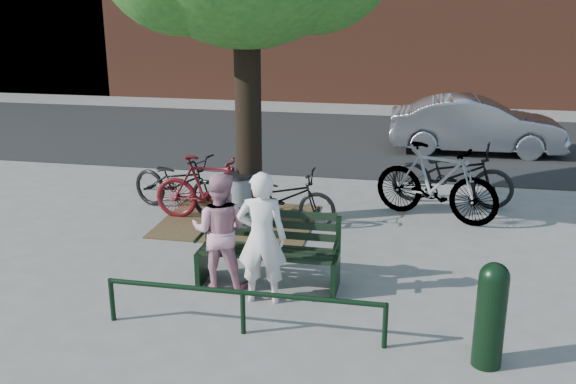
% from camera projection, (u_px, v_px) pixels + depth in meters
% --- Properties ---
extents(ground, '(90.00, 90.00, 0.00)m').
position_uv_depth(ground, '(268.00, 285.00, 8.01)').
color(ground, gray).
rests_on(ground, ground).
extents(dirt_pit, '(2.40, 2.00, 0.02)m').
position_uv_depth(dirt_pit, '(238.00, 221.00, 10.26)').
color(dirt_pit, brown).
rests_on(dirt_pit, ground).
extents(road, '(40.00, 7.00, 0.01)m').
position_uv_depth(road, '(344.00, 140.00, 15.98)').
color(road, black).
rests_on(road, ground).
extents(park_bench, '(1.74, 0.54, 0.97)m').
position_uv_depth(park_bench, '(269.00, 248.00, 7.95)').
color(park_bench, black).
rests_on(park_bench, ground).
extents(guard_railing, '(3.06, 0.06, 0.51)m').
position_uv_depth(guard_railing, '(243.00, 299.00, 6.77)').
color(guard_railing, black).
rests_on(guard_railing, ground).
extents(person_left, '(0.61, 0.43, 1.59)m').
position_uv_depth(person_left, '(262.00, 238.00, 7.40)').
color(person_left, white).
rests_on(person_left, ground).
extents(person_right, '(0.72, 0.57, 1.46)m').
position_uv_depth(person_right, '(220.00, 231.00, 7.80)').
color(person_right, '#CA8B9D').
rests_on(person_right, ground).
extents(bollard, '(0.29, 0.29, 1.08)m').
position_uv_depth(bollard, '(491.00, 311.00, 6.14)').
color(bollard, black).
rests_on(bollard, ground).
extents(litter_bin, '(0.42, 0.42, 0.85)m').
position_uv_depth(litter_bin, '(240.00, 200.00, 9.93)').
color(litter_bin, gray).
rests_on(litter_bin, ground).
extents(bicycle_a, '(1.98, 1.23, 0.98)m').
position_uv_depth(bicycle_a, '(178.00, 183.00, 10.63)').
color(bicycle_a, black).
rests_on(bicycle_a, ground).
extents(bicycle_b, '(1.77, 0.54, 1.06)m').
position_uv_depth(bicycle_b, '(208.00, 188.00, 10.19)').
color(bicycle_b, '#510B10').
rests_on(bicycle_b, ground).
extents(bicycle_c, '(1.75, 0.69, 0.90)m').
position_uv_depth(bicycle_c, '(282.00, 197.00, 10.00)').
color(bicycle_c, black).
rests_on(bicycle_c, ground).
extents(bicycle_d, '(2.11, 1.32, 1.23)m').
position_uv_depth(bicycle_d, '(436.00, 182.00, 10.22)').
color(bicycle_d, gray).
rests_on(bicycle_d, ground).
extents(bicycle_e, '(2.13, 1.00, 1.08)m').
position_uv_depth(bicycle_e, '(452.00, 174.00, 10.94)').
color(bicycle_e, black).
rests_on(bicycle_e, ground).
extents(parked_car, '(3.89, 1.44, 1.27)m').
position_uv_depth(parked_car, '(476.00, 125.00, 14.55)').
color(parked_car, gray).
rests_on(parked_car, ground).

